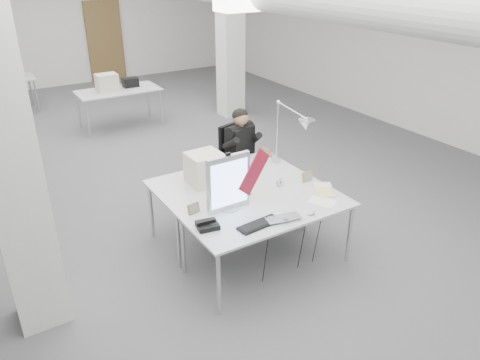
# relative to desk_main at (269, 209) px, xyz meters

# --- Properties ---
(room_shell) EXTENTS (10.04, 14.04, 3.24)m
(room_shell) POSITION_rel_desk_main_xyz_m (0.04, 2.63, 0.95)
(room_shell) COLOR #515153
(room_shell) RESTS_ON ground
(desk_main) EXTENTS (1.80, 0.90, 0.02)m
(desk_main) POSITION_rel_desk_main_xyz_m (0.00, 0.00, 0.00)
(desk_main) COLOR silver
(desk_main) RESTS_ON room_shell
(desk_second) EXTENTS (1.80, 0.90, 0.02)m
(desk_second) POSITION_rel_desk_main_xyz_m (0.00, 0.90, 0.00)
(desk_second) COLOR silver
(desk_second) RESTS_ON room_shell
(bg_desk_a) EXTENTS (1.60, 0.80, 0.02)m
(bg_desk_a) POSITION_rel_desk_main_xyz_m (0.20, 5.50, 0.00)
(bg_desk_a) COLOR silver
(bg_desk_a) RESTS_ON room_shell
(office_chair) EXTENTS (0.71, 0.71, 1.19)m
(office_chair) POSITION_rel_desk_main_xyz_m (0.60, 1.59, -0.15)
(office_chair) COLOR black
(office_chair) RESTS_ON room_shell
(seated_person) EXTENTS (0.66, 0.75, 0.96)m
(seated_person) POSITION_rel_desk_main_xyz_m (0.60, 1.54, 0.16)
(seated_person) COLOR black
(seated_person) RESTS_ON office_chair
(monitor) EXTENTS (0.49, 0.05, 0.61)m
(monitor) POSITION_rel_desk_main_xyz_m (-0.37, 0.22, 0.32)
(monitor) COLOR silver
(monitor) RESTS_ON desk_main
(pennant) EXTENTS (0.45, 0.11, 0.50)m
(pennant) POSITION_rel_desk_main_xyz_m (-0.07, 0.19, 0.38)
(pennant) COLOR maroon
(pennant) RESTS_ON monitor
(keyboard) EXTENTS (0.47, 0.19, 0.02)m
(keyboard) POSITION_rel_desk_main_xyz_m (-0.28, -0.23, 0.02)
(keyboard) COLOR black
(keyboard) RESTS_ON desk_main
(laptop) EXTENTS (0.40, 0.30, 0.03)m
(laptop) POSITION_rel_desk_main_xyz_m (-0.02, -0.33, 0.03)
(laptop) COLOR #ABABAF
(laptop) RESTS_ON desk_main
(mouse) EXTENTS (0.10, 0.08, 0.03)m
(mouse) POSITION_rel_desk_main_xyz_m (0.30, -0.35, 0.03)
(mouse) COLOR silver
(mouse) RESTS_ON desk_main
(bankers_lamp) EXTENTS (0.29, 0.21, 0.30)m
(bankers_lamp) POSITION_rel_desk_main_xyz_m (-0.07, 0.41, 0.16)
(bankers_lamp) COLOR #B48638
(bankers_lamp) RESTS_ON desk_main
(desk_phone) EXTENTS (0.24, 0.22, 0.05)m
(desk_phone) POSITION_rel_desk_main_xyz_m (-0.74, -0.00, 0.04)
(desk_phone) COLOR black
(desk_phone) RESTS_ON desk_main
(picture_frame_left) EXTENTS (0.14, 0.05, 0.11)m
(picture_frame_left) POSITION_rel_desk_main_xyz_m (-0.72, 0.33, 0.07)
(picture_frame_left) COLOR #A17F45
(picture_frame_left) RESTS_ON desk_main
(picture_frame_right) EXTENTS (0.15, 0.04, 0.12)m
(picture_frame_right) POSITION_rel_desk_main_xyz_m (0.76, 0.30, 0.07)
(picture_frame_right) COLOR tan
(picture_frame_right) RESTS_ON desk_main
(desk_clock) EXTENTS (0.09, 0.04, 0.09)m
(desk_clock) POSITION_rel_desk_main_xyz_m (0.41, 0.37, 0.06)
(desk_clock) COLOR #B8B7BC
(desk_clock) RESTS_ON desk_main
(paper_stack_a) EXTENTS (0.31, 0.34, 0.01)m
(paper_stack_a) POSITION_rel_desk_main_xyz_m (0.57, -0.19, 0.02)
(paper_stack_a) COLOR white
(paper_stack_a) RESTS_ON desk_main
(paper_stack_b) EXTENTS (0.24, 0.28, 0.01)m
(paper_stack_b) POSITION_rel_desk_main_xyz_m (0.74, -0.04, 0.02)
(paper_stack_b) COLOR #E1DB86
(paper_stack_b) RESTS_ON desk_main
(paper_stack_c) EXTENTS (0.25, 0.23, 0.01)m
(paper_stack_c) POSITION_rel_desk_main_xyz_m (0.85, 0.12, 0.02)
(paper_stack_c) COLOR silver
(paper_stack_c) RESTS_ON desk_main
(beige_monitor) EXTENTS (0.39, 0.37, 0.36)m
(beige_monitor) POSITION_rel_desk_main_xyz_m (-0.28, 0.91, 0.19)
(beige_monitor) COLOR beige
(beige_monitor) RESTS_ON desk_second
(architect_lamp) EXTENTS (0.55, 0.79, 0.96)m
(architect_lamp) POSITION_rel_desk_main_xyz_m (0.78, 0.70, 0.49)
(architect_lamp) COLOR silver
(architect_lamp) RESTS_ON desk_second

